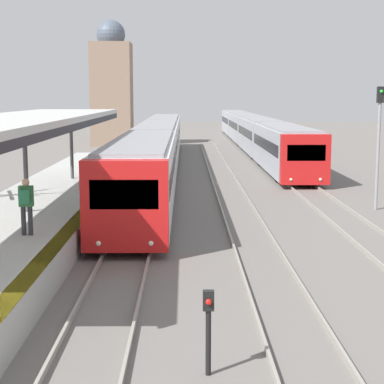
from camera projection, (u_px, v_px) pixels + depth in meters
platform_canopy at (25, 120)px, 22.03m from camera, size 4.00×22.76×3.34m
person_on_platform at (26, 202)px, 18.51m from camera, size 0.40×0.40×1.66m
train_near at (157, 145)px, 42.07m from camera, size 2.67×46.21×3.19m
train_far at (252, 130)px, 61.78m from camera, size 2.65×56.06×3.08m
signal_post_near at (208, 322)px, 11.41m from camera, size 0.20×0.21×1.57m
signal_mast_far at (379, 134)px, 27.88m from camera, size 0.28×0.29×5.39m
distant_domed_building at (112, 87)px, 64.81m from camera, size 4.00×4.00×12.50m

